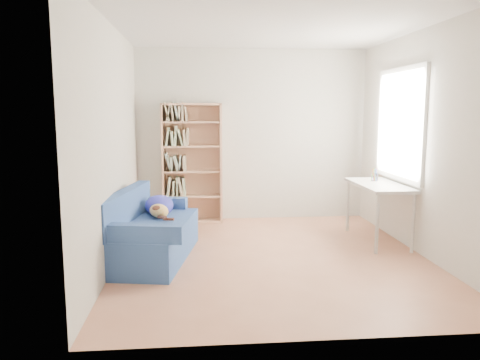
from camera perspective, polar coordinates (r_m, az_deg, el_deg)
The scene contains 6 objects.
ground at distance 5.47m, azimuth 3.88°, elevation -9.33°, with size 4.00×4.00×0.00m, color #B06D4F.
room_shell at distance 5.26m, azimuth 5.07°, elevation 8.05°, with size 3.54×4.04×2.62m.
sofa at distance 5.44m, azimuth -10.93°, elevation -6.27°, with size 1.03×1.72×0.79m.
bookshelf at distance 7.04m, azimuth -5.85°, elevation 1.47°, with size 0.89×0.28×1.78m.
desk at distance 6.22m, azimuth 16.56°, elevation -1.14°, with size 0.54×1.17×0.75m.
pen_cup at distance 6.44m, azimuth 16.10°, elevation 0.46°, with size 0.09×0.09×0.17m.
Camera 1 is at (-0.84, -5.15, 1.66)m, focal length 35.00 mm.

